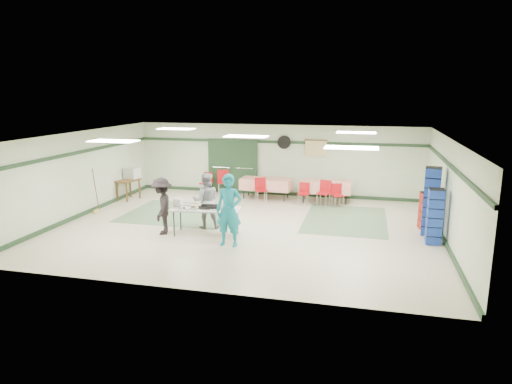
% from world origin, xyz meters
% --- Properties ---
extents(floor, '(11.00, 11.00, 0.00)m').
position_xyz_m(floor, '(0.00, 0.00, 0.00)').
color(floor, beige).
rests_on(floor, ground).
extents(ceiling, '(11.00, 11.00, 0.00)m').
position_xyz_m(ceiling, '(0.00, 0.00, 2.70)').
color(ceiling, white).
rests_on(ceiling, wall_back).
extents(wall_back, '(11.00, 0.00, 11.00)m').
position_xyz_m(wall_back, '(0.00, 4.50, 1.35)').
color(wall_back, beige).
rests_on(wall_back, floor).
extents(wall_front, '(11.00, 0.00, 11.00)m').
position_xyz_m(wall_front, '(0.00, -4.50, 1.35)').
color(wall_front, beige).
rests_on(wall_front, floor).
extents(wall_left, '(0.00, 9.00, 9.00)m').
position_xyz_m(wall_left, '(-5.50, 0.00, 1.35)').
color(wall_left, beige).
rests_on(wall_left, floor).
extents(wall_right, '(0.00, 9.00, 9.00)m').
position_xyz_m(wall_right, '(5.50, 0.00, 1.35)').
color(wall_right, beige).
rests_on(wall_right, floor).
extents(trim_back, '(11.00, 0.06, 0.10)m').
position_xyz_m(trim_back, '(0.00, 4.47, 2.05)').
color(trim_back, '#1E3820').
rests_on(trim_back, wall_back).
extents(baseboard_back, '(11.00, 0.06, 0.12)m').
position_xyz_m(baseboard_back, '(0.00, 4.47, 0.06)').
color(baseboard_back, '#1E3820').
rests_on(baseboard_back, floor).
extents(trim_left, '(0.06, 9.00, 0.10)m').
position_xyz_m(trim_left, '(-5.47, 0.00, 2.05)').
color(trim_left, '#1E3820').
rests_on(trim_left, wall_back).
extents(baseboard_left, '(0.06, 9.00, 0.12)m').
position_xyz_m(baseboard_left, '(-5.47, 0.00, 0.06)').
color(baseboard_left, '#1E3820').
rests_on(baseboard_left, floor).
extents(trim_right, '(0.06, 9.00, 0.10)m').
position_xyz_m(trim_right, '(5.47, 0.00, 2.05)').
color(trim_right, '#1E3820').
rests_on(trim_right, wall_back).
extents(baseboard_right, '(0.06, 9.00, 0.12)m').
position_xyz_m(baseboard_right, '(5.47, 0.00, 0.06)').
color(baseboard_right, '#1E3820').
rests_on(baseboard_right, floor).
extents(green_patch_a, '(3.50, 3.00, 0.01)m').
position_xyz_m(green_patch_a, '(-2.50, 1.00, 0.00)').
color(green_patch_a, '#60825F').
rests_on(green_patch_a, floor).
extents(green_patch_b, '(2.50, 3.50, 0.01)m').
position_xyz_m(green_patch_b, '(2.80, 1.50, 0.00)').
color(green_patch_b, '#60825F').
rests_on(green_patch_b, floor).
extents(double_door_left, '(0.90, 0.06, 2.10)m').
position_xyz_m(double_door_left, '(-2.20, 4.44, 1.05)').
color(double_door_left, '#999B99').
rests_on(double_door_left, floor).
extents(double_door_right, '(0.90, 0.06, 2.10)m').
position_xyz_m(double_door_right, '(-1.25, 4.44, 1.05)').
color(double_door_right, '#999B99').
rests_on(double_door_right, floor).
extents(door_frame, '(2.00, 0.03, 2.15)m').
position_xyz_m(door_frame, '(-1.73, 4.42, 1.05)').
color(door_frame, '#1E3820').
rests_on(door_frame, floor).
extents(wall_fan, '(0.50, 0.10, 0.50)m').
position_xyz_m(wall_fan, '(0.30, 4.44, 2.05)').
color(wall_fan, black).
rests_on(wall_fan, wall_back).
extents(scroll_banner, '(0.80, 0.02, 0.60)m').
position_xyz_m(scroll_banner, '(1.50, 4.44, 1.85)').
color(scroll_banner, beige).
rests_on(scroll_banner, wall_back).
extents(serving_table, '(2.01, 0.99, 0.76)m').
position_xyz_m(serving_table, '(-0.92, -0.94, 0.72)').
color(serving_table, '#B9B9B4').
rests_on(serving_table, floor).
extents(sheet_tray_right, '(0.61, 0.49, 0.02)m').
position_xyz_m(sheet_tray_right, '(-0.43, -0.93, 0.77)').
color(sheet_tray_right, silver).
rests_on(sheet_tray_right, serving_table).
extents(sheet_tray_mid, '(0.68, 0.55, 0.02)m').
position_xyz_m(sheet_tray_mid, '(-1.02, -0.87, 0.77)').
color(sheet_tray_mid, silver).
rests_on(sheet_tray_mid, serving_table).
extents(sheet_tray_left, '(0.58, 0.47, 0.02)m').
position_xyz_m(sheet_tray_left, '(-1.39, -1.08, 0.77)').
color(sheet_tray_left, silver).
rests_on(sheet_tray_left, serving_table).
extents(baking_pan, '(0.54, 0.37, 0.08)m').
position_xyz_m(baking_pan, '(-0.83, -0.94, 0.80)').
color(baking_pan, black).
rests_on(baking_pan, serving_table).
extents(foam_box_stack, '(0.24, 0.23, 0.20)m').
position_xyz_m(foam_box_stack, '(-1.78, -0.86, 0.86)').
color(foam_box_stack, white).
rests_on(foam_box_stack, serving_table).
extents(volunteer_teal, '(0.70, 0.47, 1.88)m').
position_xyz_m(volunteer_teal, '(-0.02, -1.69, 0.94)').
color(volunteer_teal, teal).
rests_on(volunteer_teal, floor).
extents(volunteer_grey, '(0.96, 0.85, 1.63)m').
position_xyz_m(volunteer_grey, '(-1.14, -0.32, 0.82)').
color(volunteer_grey, gray).
rests_on(volunteer_grey, floor).
extents(volunteer_dark, '(0.87, 1.16, 1.60)m').
position_xyz_m(volunteer_dark, '(-2.14, -1.16, 0.80)').
color(volunteer_dark, black).
rests_on(volunteer_dark, floor).
extents(dining_table_a, '(1.84, 0.85, 0.77)m').
position_xyz_m(dining_table_a, '(1.96, 3.72, 0.57)').
color(dining_table_a, red).
rests_on(dining_table_a, floor).
extents(dining_table_b, '(1.88, 0.90, 0.77)m').
position_xyz_m(dining_table_b, '(-0.24, 3.72, 0.57)').
color(dining_table_b, red).
rests_on(dining_table_b, floor).
extents(chair_a, '(0.52, 0.52, 0.90)m').
position_xyz_m(chair_a, '(1.98, 3.16, 0.55)').
color(chair_a, '#B20E1C').
rests_on(chair_a, floor).
extents(chair_b, '(0.39, 0.40, 0.78)m').
position_xyz_m(chair_b, '(1.26, 3.15, 0.48)').
color(chair_b, '#B20E1C').
rests_on(chair_b, floor).
extents(chair_c, '(0.49, 0.50, 0.80)m').
position_xyz_m(chair_c, '(2.42, 3.14, 0.49)').
color(chair_c, '#B20E1C').
rests_on(chair_c, floor).
extents(chair_d, '(0.54, 0.54, 0.88)m').
position_xyz_m(chair_d, '(-0.30, 3.15, 0.54)').
color(chair_d, '#B20E1C').
rests_on(chair_d, floor).
extents(chair_loose_a, '(0.57, 0.57, 0.94)m').
position_xyz_m(chair_loose_a, '(-2.03, 4.09, 0.58)').
color(chair_loose_a, '#B20E1C').
rests_on(chair_loose_a, floor).
extents(chair_loose_b, '(0.50, 0.50, 0.84)m').
position_xyz_m(chair_loose_b, '(-2.65, 4.00, 0.51)').
color(chair_loose_b, '#B20E1C').
rests_on(chair_loose_b, floor).
extents(crate_stack_blue_a, '(0.38, 0.38, 1.48)m').
position_xyz_m(crate_stack_blue_a, '(5.15, -0.30, 0.74)').
color(crate_stack_blue_a, '#183A95').
rests_on(crate_stack_blue_a, floor).
extents(crate_stack_red, '(0.49, 0.49, 1.09)m').
position_xyz_m(crate_stack_red, '(5.15, 1.07, 0.54)').
color(crate_stack_red, '#9C250F').
rests_on(crate_stack_red, floor).
extents(crate_stack_blue_b, '(0.48, 0.48, 1.91)m').
position_xyz_m(crate_stack_blue_b, '(5.15, 0.51, 0.96)').
color(crate_stack_blue_b, '#183A95').
rests_on(crate_stack_blue_b, floor).
extents(printer_table, '(0.72, 0.95, 0.74)m').
position_xyz_m(printer_table, '(-5.15, 2.37, 0.64)').
color(printer_table, brown).
rests_on(printer_table, floor).
extents(office_printer, '(0.57, 0.52, 0.40)m').
position_xyz_m(office_printer, '(-5.15, 2.71, 0.94)').
color(office_printer, '#BBBBB6').
rests_on(office_printer, printer_table).
extents(broom, '(0.05, 0.24, 1.47)m').
position_xyz_m(broom, '(-5.23, 0.42, 0.77)').
color(broom, brown).
rests_on(broom, floor).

